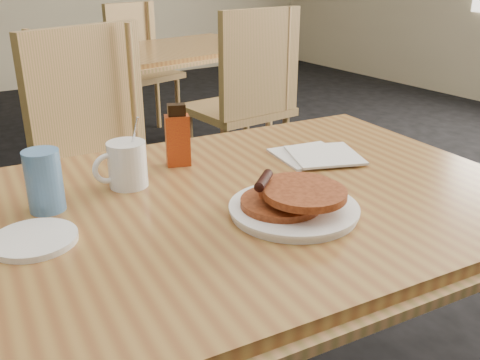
% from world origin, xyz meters
% --- Properties ---
extents(main_table, '(1.42, 1.03, 0.75)m').
position_xyz_m(main_table, '(-0.06, 0.06, 0.71)').
color(main_table, olive).
rests_on(main_table, floor).
extents(neighbor_table, '(1.25, 0.96, 0.75)m').
position_xyz_m(neighbor_table, '(0.89, 2.13, 0.71)').
color(neighbor_table, olive).
rests_on(neighbor_table, floor).
extents(chair_main_far, '(0.60, 0.61, 1.03)m').
position_xyz_m(chair_main_far, '(-0.08, 0.84, 0.62)').
color(chair_main_far, tan).
rests_on(chair_main_far, floor).
extents(chair_neighbor_far, '(0.53, 0.53, 0.96)m').
position_xyz_m(chair_neighbor_far, '(0.91, 2.88, 0.57)').
color(chair_neighbor_far, tan).
rests_on(chair_neighbor_far, floor).
extents(chair_neighbor_near, '(0.50, 0.50, 1.03)m').
position_xyz_m(chair_neighbor_near, '(0.88, 1.39, 0.61)').
color(chair_neighbor_near, tan).
rests_on(chair_neighbor_near, floor).
extents(pancake_plate, '(0.26, 0.26, 0.08)m').
position_xyz_m(pancake_plate, '(0.00, -0.08, 0.77)').
color(pancake_plate, white).
rests_on(pancake_plate, main_table).
extents(coffee_mug, '(0.13, 0.09, 0.16)m').
position_xyz_m(coffee_mug, '(-0.22, 0.25, 0.80)').
color(coffee_mug, white).
rests_on(coffee_mug, main_table).
extents(syrup_bottle, '(0.07, 0.06, 0.16)m').
position_xyz_m(syrup_bottle, '(-0.06, 0.31, 0.82)').
color(syrup_bottle, maroon).
rests_on(syrup_bottle, main_table).
extents(napkin_stack, '(0.23, 0.24, 0.01)m').
position_xyz_m(napkin_stack, '(0.27, 0.16, 0.76)').
color(napkin_stack, white).
rests_on(napkin_stack, main_table).
extents(blue_tumbler, '(0.07, 0.07, 0.13)m').
position_xyz_m(blue_tumbler, '(-0.41, 0.22, 0.81)').
color(blue_tumbler, '#5284C0').
rests_on(blue_tumbler, main_table).
extents(side_saucer, '(0.20, 0.20, 0.01)m').
position_xyz_m(side_saucer, '(-0.47, 0.09, 0.76)').
color(side_saucer, white).
rests_on(side_saucer, main_table).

